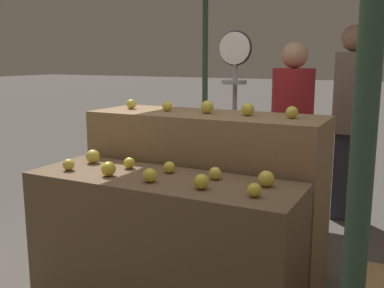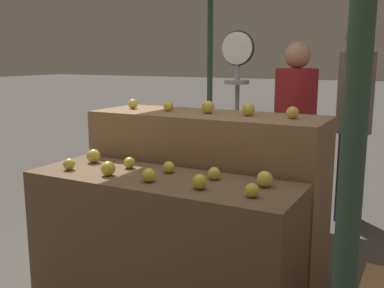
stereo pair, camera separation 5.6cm
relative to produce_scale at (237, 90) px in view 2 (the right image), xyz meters
The scene contains 20 objects.
display_counter_front 1.52m from the produce_scale, 87.31° to the right, with size 1.61×0.55×0.82m, color brown.
display_counter_back 0.95m from the produce_scale, 84.89° to the right, with size 1.61×0.55×1.13m, color olive.
apple_front_0 1.52m from the produce_scale, 111.07° to the right, with size 0.07×0.07×0.07m, color gold.
apple_front_1 1.44m from the produce_scale, 99.56° to the right, with size 0.09×0.09×0.09m, color gold.
apple_front_2 1.43m from the produce_scale, 87.79° to the right, with size 0.08×0.08×0.08m, color gold.
apple_front_3 1.46m from the produce_scale, 75.07° to the right, with size 0.08×0.08×0.08m, color gold.
apple_front_4 1.56m from the produce_scale, 64.40° to the right, with size 0.07×0.07×0.07m, color gold.
apple_front_5 1.32m from the produce_scale, 114.53° to the right, with size 0.09×0.09×0.09m, color gold.
apple_front_6 1.25m from the produce_scale, 101.05° to the right, with size 0.07×0.07×0.07m, color gold.
apple_front_7 1.21m from the produce_scale, 87.62° to the right, with size 0.07×0.07×0.07m, color gold.
apple_front_8 1.27m from the produce_scale, 73.18° to the right, with size 0.07×0.07×0.07m, color yellow.
apple_front_9 1.39m from the produce_scale, 60.85° to the right, with size 0.09×0.09×0.09m, color yellow.
apple_back_0 0.87m from the produce_scale, 129.29° to the right, with size 0.07×0.07×0.07m, color gold.
apple_back_1 0.72m from the produce_scale, 109.67° to the right, with size 0.07×0.07×0.07m, color gold.
apple_back_2 0.67m from the produce_scale, 84.09° to the right, with size 0.09×0.09×0.09m, color gold.
apple_back_3 0.75m from the produce_scale, 61.64° to the right, with size 0.08×0.08×0.08m, color gold.
apple_back_4 0.93m from the produce_scale, 45.64° to the right, with size 0.08×0.08×0.08m, color gold.
produce_scale is the anchor object (origin of this frame).
person_vendor_at_scale 0.58m from the produce_scale, 33.05° to the left, with size 0.43×0.43×1.63m.
person_customer_left 1.18m from the produce_scale, 47.21° to the left, with size 0.35×0.35×1.79m.
Camera 2 is at (1.33, -2.11, 1.50)m, focal length 42.00 mm.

